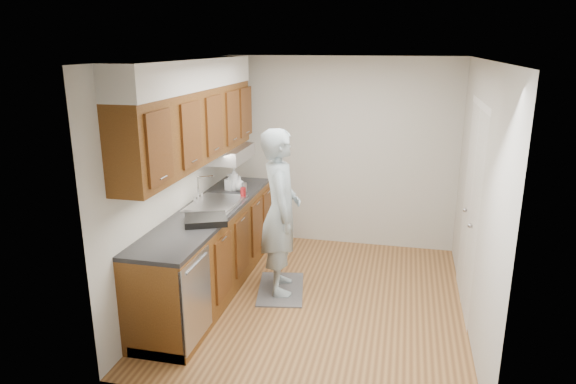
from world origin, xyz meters
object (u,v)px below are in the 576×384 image
Objects in this scene: soap_bottle_a at (234,179)px; steel_can at (244,187)px; soda_can at (243,192)px; dish_rack at (206,220)px; soap_bottle_c at (239,183)px; soap_bottle_b at (230,182)px; person at (280,201)px.

steel_can is at bearing -19.52° from soap_bottle_a.
soda_can is 0.93m from dish_rack.
soap_bottle_a is 1.62× the size of soap_bottle_c.
soap_bottle_b reaches higher than dish_rack.
soap_bottle_a is 1.21m from dish_rack.
steel_can is 0.28× the size of dish_rack.
soap_bottle_a is 0.71× the size of dish_rack.
person is 17.53× the size of soda_can.
soda_can is 1.04× the size of steel_can.
soap_bottle_a reaches higher than soap_bottle_b.
soap_bottle_a is 2.57× the size of steel_can.
dish_rack is (-0.03, -1.15, -0.02)m from steel_can.
dish_rack is at bearing 116.86° from person.
soap_bottle_a is at bearing 126.28° from soda_can.
soap_bottle_b reaches higher than soap_bottle_c.
person is at bearing 19.25° from dish_rack.
person is at bearing -43.24° from soap_bottle_c.
soda_can is (-0.53, 0.35, -0.04)m from person.
soap_bottle_a is 2.47× the size of soda_can.
soda_can reaches higher than dish_rack.
person is 0.96m from soap_bottle_a.
soap_bottle_c is 1.52× the size of soda_can.
soap_bottle_b is (-0.06, -0.01, -0.04)m from soap_bottle_a.
soda_can is at bearing 40.16° from person.
person is at bearing -33.75° from soda_can.
soap_bottle_b is at bearing 35.96° from person.
person reaches higher than soda_can.
soap_bottle_c is 0.30m from soda_can.
soap_bottle_c is at bearing 30.67° from person.
soap_bottle_c is at bearing 145.87° from steel_can.
soap_bottle_a reaches higher than dish_rack.
person is 7.10× the size of soap_bottle_a.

